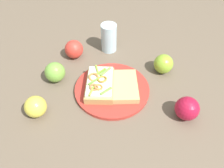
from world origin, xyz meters
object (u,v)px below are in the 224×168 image
object	(u,v)px
bread_slice_side	(124,86)
apple_2	(55,72)
plate	(112,89)
apple_3	(36,107)
apple_1	(74,49)
sandwich	(100,84)
drinking_glass	(109,38)
apple_0	(163,64)
apple_4	(187,108)

from	to	relation	value
bread_slice_side	apple_2	world-z (taller)	apple_2
apple_2	plate	bearing A→B (deg)	-44.07
bread_slice_side	apple_3	xyz separation A→B (m)	(-0.31, 0.05, 0.01)
apple_2	apple_1	bearing A→B (deg)	39.35
sandwich	bread_slice_side	world-z (taller)	sandwich
bread_slice_side	drinking_glass	bearing A→B (deg)	11.39
drinking_glass	bread_slice_side	bearing A→B (deg)	-106.36
bread_slice_side	apple_1	world-z (taller)	apple_1
plate	apple_0	xyz separation A→B (m)	(0.23, -0.01, 0.03)
apple_1	apple_4	bearing A→B (deg)	-67.16
apple_3	drinking_glass	size ratio (longest dim) A/B	0.59
plate	apple_3	world-z (taller)	apple_3
sandwich	drinking_glass	distance (m)	0.25
apple_3	apple_4	size ratio (longest dim) A/B	0.92
sandwich	bread_slice_side	size ratio (longest dim) A/B	1.26
plate	apple_4	xyz separation A→B (m)	(0.16, -0.22, 0.03)
apple_1	apple_3	xyz separation A→B (m)	(-0.23, -0.22, -0.00)
sandwich	drinking_glass	xyz separation A→B (m)	(0.15, 0.20, 0.03)
apple_2	apple_4	bearing A→B (deg)	-49.94
apple_2	apple_3	xyz separation A→B (m)	(-0.11, -0.12, -0.00)
apple_2	apple_3	size ratio (longest dim) A/B	1.06
apple_1	sandwich	bearing A→B (deg)	-88.83
drinking_glass	apple_0	bearing A→B (deg)	-62.98
plate	drinking_glass	bearing A→B (deg)	63.81
bread_slice_side	apple_0	world-z (taller)	apple_0
plate	apple_1	size ratio (longest dim) A/B	3.55
plate	apple_3	xyz separation A→B (m)	(-0.27, 0.03, 0.03)
bread_slice_side	apple_4	xyz separation A→B (m)	(0.12, -0.20, 0.02)
apple_0	apple_3	xyz separation A→B (m)	(-0.50, 0.04, -0.00)
plate	bread_slice_side	xyz separation A→B (m)	(0.04, -0.02, 0.02)
apple_1	bread_slice_side	bearing A→B (deg)	-73.58
bread_slice_side	drinking_glass	world-z (taller)	drinking_glass
plate	drinking_glass	size ratio (longest dim) A/B	2.24
apple_3	apple_4	xyz separation A→B (m)	(0.43, -0.25, 0.00)
apple_1	apple_4	size ratio (longest dim) A/B	0.98
sandwich	apple_0	bearing A→B (deg)	-65.32
apple_3	apple_2	bearing A→B (deg)	48.29
bread_slice_side	apple_3	size ratio (longest dim) A/B	2.07
apple_0	apple_3	bearing A→B (deg)	175.68
sandwich	drinking_glass	bearing A→B (deg)	-5.34
apple_4	sandwich	bearing A→B (deg)	128.58
apple_0	drinking_glass	world-z (taller)	drinking_glass
bread_slice_side	plate	bearing A→B (deg)	86.67
apple_4	drinking_glass	size ratio (longest dim) A/B	0.65
bread_slice_side	apple_0	bearing A→B (deg)	-57.59
sandwich	apple_2	distance (m)	0.18
apple_1	apple_4	world-z (taller)	apple_4
apple_0	apple_1	xyz separation A→B (m)	(-0.27, 0.26, 0.00)
sandwich	apple_1	size ratio (longest dim) A/B	2.46
sandwich	plate	bearing A→B (deg)	-89.48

